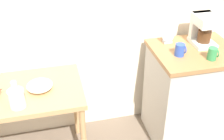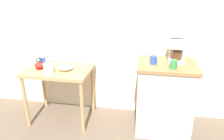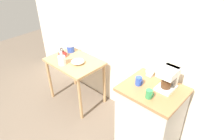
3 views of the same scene
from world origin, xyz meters
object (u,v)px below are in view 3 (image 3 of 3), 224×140
bowl_stoneware (78,61)px  teakettle (63,54)px  mug_tall_green (149,94)px  table_clock (150,72)px  coffee_maker (168,78)px  canister_enamel (71,48)px  glass_carafe_vase (62,60)px  mug_blue (139,81)px

bowl_stoneware → teakettle: size_ratio=1.25×
mug_tall_green → table_clock: size_ratio=0.83×
teakettle → coffee_maker: coffee_maker is taller
coffee_maker → teakettle: bearing=-174.7°
bowl_stoneware → canister_enamel: canister_enamel is taller
teakettle → table_clock: bearing=9.3°
glass_carafe_vase → mug_blue: size_ratio=2.07×
bowl_stoneware → coffee_maker: (1.37, 0.14, 0.26)m
glass_carafe_vase → table_clock: (1.25, 0.38, 0.14)m
bowl_stoneware → mug_tall_green: (1.32, -0.13, 0.17)m
glass_carafe_vase → canister_enamel: 0.41m
glass_carafe_vase → mug_tall_green: bearing=1.3°
mug_tall_green → mug_blue: same height
mug_blue → teakettle: bearing=-179.9°
coffee_maker → mug_tall_green: 0.29m
bowl_stoneware → glass_carafe_vase: bearing=-132.5°
mug_tall_green → mug_blue: (-0.22, 0.12, -0.00)m
bowl_stoneware → teakettle: (-0.34, -0.02, 0.01)m
canister_enamel → mug_blue: bearing=-7.3°
glass_carafe_vase → mug_tall_green: mug_tall_green is taller
glass_carafe_vase → coffee_maker: coffee_maker is taller
coffee_maker → table_clock: (-0.28, 0.08, -0.09)m
teakettle → canister_enamel: size_ratio=1.29×
canister_enamel → mug_blue: mug_blue is taller
coffee_maker → mug_blue: size_ratio=2.63×
glass_carafe_vase → coffee_maker: 1.57m
glass_carafe_vase → table_clock: bearing=17.0°
canister_enamel → mug_blue: (1.48, -0.19, 0.15)m
teakettle → mug_blue: (1.44, 0.00, 0.16)m
teakettle → mug_tall_green: size_ratio=1.59×
teakettle → glass_carafe_vase: bearing=-38.1°
teakettle → mug_tall_green: 1.67m
canister_enamel → glass_carafe_vase: bearing=-56.0°
mug_tall_green → mug_blue: size_ratio=1.00×
bowl_stoneware → mug_tall_green: size_ratio=1.98×
bowl_stoneware → teakettle: 0.34m
bowl_stoneware → coffee_maker: bearing=5.8°
bowl_stoneware → mug_blue: size_ratio=1.99×
mug_tall_green → coffee_maker: bearing=78.7°
bowl_stoneware → glass_carafe_vase: (-0.15, -0.17, 0.04)m
bowl_stoneware → table_clock: table_clock is taller
bowl_stoneware → canister_enamel: 0.42m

